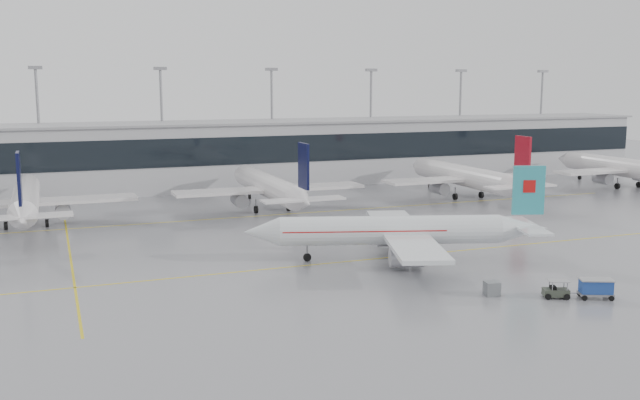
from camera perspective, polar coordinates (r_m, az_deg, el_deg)
name	(u,v)px	position (r m, az deg, el deg)	size (l,w,h in m)	color
ground	(358,260)	(79.85, 3.09, -4.85)	(320.00, 320.00, 0.00)	gray
taxi_line_main	(358,260)	(79.85, 3.09, -4.84)	(120.00, 0.25, 0.01)	gold
taxi_line_north	(277,215)	(107.31, -3.44, -1.18)	(120.00, 0.25, 0.01)	gold
taxi_line_cross	(70,253)	(87.89, -19.38, -4.05)	(0.25, 60.00, 0.01)	gold
terminal	(226,155)	(137.06, -7.50, 3.58)	(180.00, 15.00, 12.00)	#A6A6AA
terminal_glass	(236,151)	(129.62, -6.73, 3.93)	(180.00, 0.20, 5.00)	black
terminal_roof	(226,123)	(136.59, -7.56, 6.16)	(182.00, 16.00, 0.40)	gray
light_masts	(218,115)	(142.37, -8.13, 6.74)	(156.40, 1.00, 22.60)	gray
air_canada_jet	(402,231)	(79.79, 6.58, -2.48)	(33.53, 26.86, 10.51)	silver
parked_jet_b	(25,200)	(105.61, -22.51, -0.01)	(29.64, 36.96, 11.72)	silver
parked_jet_c	(270,187)	(110.19, -4.03, 1.04)	(29.64, 36.96, 11.72)	silver
parked_jet_d	(465,177)	(124.82, 11.53, 1.85)	(29.64, 36.96, 11.72)	silver
parked_jet_e	(625,168)	(146.52, 23.19, 2.37)	(29.64, 36.96, 11.72)	silver
baggage_tug	(556,292)	(69.51, 18.35, -6.98)	(3.44, 2.22, 1.66)	#343A30
baggage_cart	(596,287)	(70.43, 21.21, -6.51)	(3.38, 2.70, 1.85)	gray
gse_unit	(492,289)	(68.65, 13.58, -6.90)	(1.31, 1.22, 1.31)	slate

